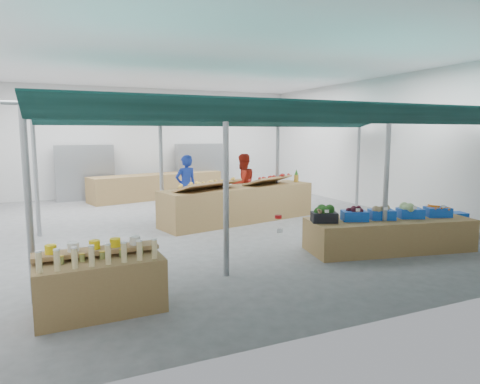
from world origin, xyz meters
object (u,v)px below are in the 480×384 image
at_px(fruit_counter, 239,204).
at_px(vendor_right, 243,184).
at_px(crate_stack, 454,225).
at_px(veg_counter, 389,234).
at_px(bottle_shelf, 100,283).
at_px(vendor_left, 186,187).

height_order(fruit_counter, vendor_right, vendor_right).
bearing_deg(fruit_counter, crate_stack, -57.08).
distance_m(crate_stack, vendor_right, 5.90).
bearing_deg(crate_stack, veg_counter, -174.89).
relative_size(bottle_shelf, vendor_left, 0.92).
height_order(veg_counter, fruit_counter, fruit_counter).
distance_m(bottle_shelf, vendor_left, 6.66).
bearing_deg(crate_stack, fruit_counter, 135.43).
bearing_deg(bottle_shelf, veg_counter, 6.54).
height_order(veg_counter, vendor_left, vendor_left).
height_order(bottle_shelf, crate_stack, bottle_shelf).
height_order(veg_counter, vendor_right, vendor_right).
bearing_deg(veg_counter, fruit_counter, 123.99).
bearing_deg(vendor_left, crate_stack, 123.39).
bearing_deg(veg_counter, vendor_right, 113.14).
height_order(bottle_shelf, vendor_left, vendor_left).
bearing_deg(vendor_right, crate_stack, 111.07).
height_order(crate_stack, vendor_left, vendor_left).
bearing_deg(bottle_shelf, fruit_counter, 47.22).
distance_m(veg_counter, crate_stack, 2.19).
height_order(vendor_left, vendor_right, same).
xyz_separation_m(veg_counter, crate_stack, (2.18, 0.19, -0.03)).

